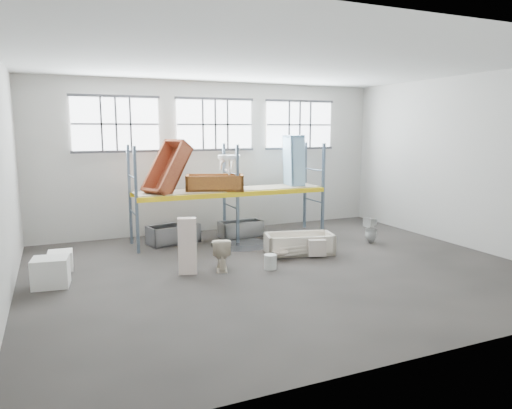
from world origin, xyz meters
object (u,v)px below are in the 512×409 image
steel_tub_left (173,234)px  rust_tub_flat (215,183)px  steel_tub_right (241,229)px  bucket (270,262)px  toilet_beige (221,253)px  cistern_tall (187,246)px  toilet_white (371,230)px  carton_near (51,272)px  bathtub_beige (299,244)px  blue_tub_upright (294,161)px

steel_tub_left → rust_tub_flat: 2.01m
steel_tub_right → bucket: 3.68m
toilet_beige → cistern_tall: cistern_tall is taller
toilet_beige → steel_tub_right: size_ratio=0.59×
toilet_white → rust_tub_flat: (-4.30, 2.13, 1.42)m
toilet_white → bucket: size_ratio=2.20×
cistern_tall → steel_tub_right: bearing=65.6°
toilet_white → carton_near: toilet_white is taller
toilet_white → carton_near: (-9.01, -0.51, -0.08)m
cistern_tall → toilet_beige: bearing=13.2°
cistern_tall → bucket: (1.98, -0.47, -0.50)m
steel_tub_left → rust_tub_flat: rust_tub_flat is taller
toilet_beige → rust_tub_flat: 3.38m
toilet_white → steel_tub_right: 4.11m
bathtub_beige → carton_near: 6.40m
rust_tub_flat → carton_near: 5.60m
toilet_white → steel_tub_left: size_ratio=0.52×
steel_tub_left → cistern_tall: bearing=-97.4°
toilet_beige → blue_tub_upright: blue_tub_upright is taller
bucket → toilet_white: bearing=17.5°
rust_tub_flat → steel_tub_right: bearing=13.9°
bathtub_beige → steel_tub_left: steel_tub_left is taller
blue_tub_upright → bathtub_beige: bearing=-114.5°
carton_near → bathtub_beige: bearing=2.5°
rust_tub_flat → blue_tub_upright: blue_tub_upright is taller
blue_tub_upright → carton_near: blue_tub_upright is taller
blue_tub_upright → bucket: bearing=-125.3°
cistern_tall → rust_tub_flat: bearing=75.4°
bucket → cistern_tall: bearing=166.7°
steel_tub_left → bucket: 3.95m
bathtub_beige → cistern_tall: cistern_tall is taller
toilet_beige → cistern_tall: bearing=14.8°
cistern_tall → bathtub_beige: bearing=25.0°
bathtub_beige → rust_tub_flat: size_ratio=1.08×
toilet_white → steel_tub_left: (-5.58, 2.36, -0.12)m
rust_tub_flat → blue_tub_upright: bearing=4.0°
toilet_beige → bucket: (1.14, -0.44, -0.23)m
toilet_white → carton_near: 9.03m
toilet_beige → steel_tub_left: (-0.44, 3.18, -0.13)m
cistern_tall → carton_near: size_ratio=1.80×
toilet_beige → carton_near: bearing=12.3°
bathtub_beige → bucket: size_ratio=5.15×
cistern_tall → toilet_white: bearing=22.9°
steel_tub_right → blue_tub_upright: 2.86m
steel_tub_right → toilet_white: bearing=-35.2°
bathtub_beige → toilet_white: bearing=18.5°
bucket → carton_near: bearing=171.4°
bathtub_beige → steel_tub_right: bathtub_beige is taller
bathtub_beige → toilet_beige: 2.59m
rust_tub_flat → toilet_white: bearing=-26.3°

